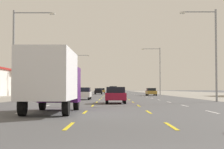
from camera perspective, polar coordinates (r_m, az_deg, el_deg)
The scene contains 20 objects.
ground_plane at distance 71.38m, azimuth 0.45°, elevation -3.34°, with size 572.00×572.00×0.00m, color #4C4C4F.
lane_markings at distance 109.87m, azimuth 0.37°, elevation -2.98°, with size 10.64×227.60×0.01m.
box_truck_inner_left_nearest at distance 19.40m, azimuth -9.28°, elevation -0.64°, with size 2.40×7.20×3.23m.
sedan_center_turn_near at distance 32.21m, azimuth 0.81°, elevation -3.25°, with size 1.80×4.50×1.46m.
sedan_inner_left_mid at distance 43.38m, azimuth -4.36°, elevation -3.00°, with size 1.80×4.50×1.46m.
hatchback_far_left_midfar at distance 55.04m, azimuth -6.70°, elevation -2.82°, with size 1.72×3.90×1.54m.
sedan_far_right_far at distance 69.04m, azimuth 6.45°, elevation -2.74°, with size 1.80×4.50×1.46m.
sedan_inner_left_farther at distance 86.33m, azimuth -1.94°, elevation -2.66°, with size 1.80×4.50×1.46m.
hatchback_far_left_farthest at distance 91.70m, azimuth -3.87°, elevation -2.62°, with size 1.72×3.90×1.54m.
suv_center_turn_distant_a at distance 92.18m, azimuth 0.41°, elevation -2.47°, with size 1.98×4.90×1.98m.
hatchback_inner_left_distant_b at distance 112.09m, azimuth -1.36°, elevation -2.57°, with size 1.72×3.90×1.54m.
suv_center_turn_distant_c at distance 122.74m, azimuth 0.47°, elevation -2.44°, with size 1.98×4.90×1.98m.
storefront_left_row_2 at distance 92.81m, azimuth -14.08°, elevation -1.71°, with size 8.89×11.28×4.24m.
pole_sign_left_row_2 at distance 76.97m, azimuth -10.46°, elevation 2.64°, with size 0.24×2.52×10.12m.
streetlight_left_row_0 at distance 37.20m, azimuth -14.48°, elevation 4.07°, with size 4.24×0.26×9.19m.
streetlight_right_row_0 at distance 37.36m, azimuth 15.89°, elevation 4.03°, with size 3.69×0.26×9.28m.
streetlight_left_row_1 at distance 78.29m, azimuth -6.56°, elevation 0.63°, with size 5.07×0.26×8.85m.
streetlight_right_row_1 at distance 78.42m, azimuth 7.58°, elevation 1.08°, with size 4.07×0.26×10.26m.
utility_pole_left_row_1 at distance 74.32m, azimuth -11.05°, elevation 0.20°, with size 2.20×0.26×8.59m.
utility_pole_left_row_2 at distance 101.51m, azimuth -7.32°, elevation -0.40°, with size 2.20×0.26×8.88m.
Camera 1 is at (-0.27, -5.37, 1.28)m, focal length 57.58 mm.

